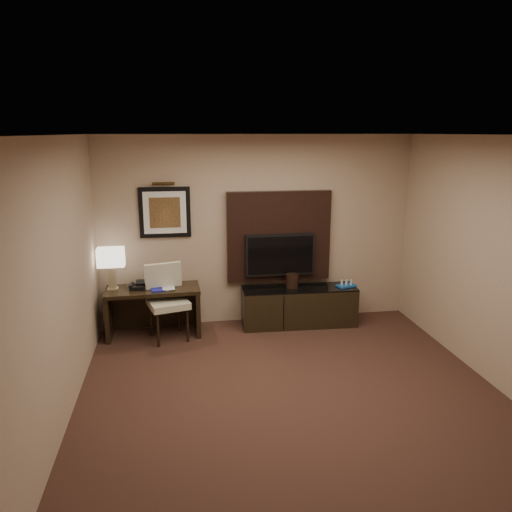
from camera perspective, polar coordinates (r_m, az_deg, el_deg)
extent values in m
cube|color=#361E18|center=(5.34, 4.71, -16.81)|extent=(4.50, 5.00, 0.01)
cube|color=silver|center=(4.59, 5.40, 13.60)|extent=(4.50, 5.00, 0.01)
cube|color=tan|center=(7.17, 0.18, 2.93)|extent=(4.50, 0.01, 2.70)
cube|color=tan|center=(2.64, 18.99, -18.25)|extent=(4.50, 0.01, 2.70)
cube|color=tan|center=(4.79, -22.17, -3.80)|extent=(0.01, 5.00, 2.70)
cube|color=black|center=(7.01, -11.59, -6.25)|extent=(1.27, 0.58, 0.67)
cube|color=black|center=(7.26, 4.93, -5.75)|extent=(1.65, 0.52, 0.56)
cube|color=black|center=(7.19, 2.62, 2.28)|extent=(1.50, 0.12, 1.30)
cube|color=black|center=(7.15, 2.76, 0.16)|extent=(1.00, 0.08, 0.60)
cube|color=black|center=(7.01, -10.37, 4.93)|extent=(0.70, 0.04, 0.70)
cylinder|color=#3D2D13|center=(6.92, -10.52, 8.15)|extent=(0.04, 0.04, 0.30)
cube|color=#171B97|center=(6.86, -11.05, -3.63)|extent=(0.26, 0.32, 0.02)
imported|color=#A9A585|center=(6.80, -10.70, -2.87)|extent=(0.16, 0.03, 0.22)
cylinder|color=black|center=(7.14, 4.14, -2.84)|extent=(0.21, 0.21, 0.20)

